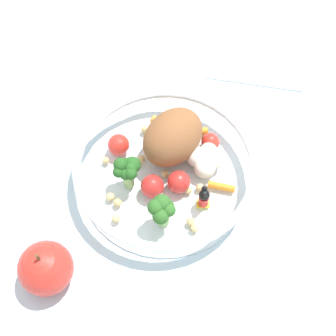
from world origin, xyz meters
The scene contains 4 objects.
ground_plane centered at (0.00, 0.00, 0.00)m, with size 2.40×2.40×0.00m, color silver.
food_container centered at (-0.01, 0.00, 0.03)m, with size 0.24×0.24×0.08m.
loose_apple centered at (0.17, -0.10, 0.03)m, with size 0.06×0.06×0.08m.
folded_napkin centered at (-0.26, 0.09, 0.00)m, with size 0.13×0.15×0.01m, color white.
Camera 1 is at (0.30, 0.08, 0.56)m, focal length 50.20 mm.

